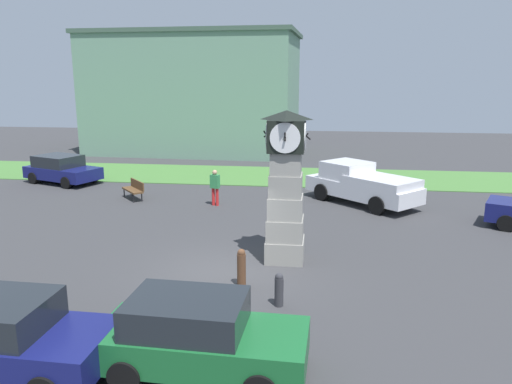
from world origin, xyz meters
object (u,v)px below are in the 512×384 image
Objects in this scene: bollard_mid_row at (279,289)px; pickup_truck at (362,184)px; pedestrian_near_bench at (215,185)px; car_near_tower at (5,336)px; bench at (134,188)px; car_by_building at (198,336)px; bollard_near_tower at (241,267)px; car_far_lot at (62,169)px; clock_tower at (286,189)px.

pickup_truck reaches higher than bollard_mid_row.
bollard_mid_row is at bearing -69.14° from pedestrian_near_bench.
car_near_tower reaches higher than bench.
car_by_building reaches higher than bollard_mid_row.
car_far_lot reaches higher than bollard_near_tower.
car_far_lot reaches higher than bench.
car_far_lot is at bearing 170.85° from pickup_truck.
bollard_near_tower is at bearing -54.57° from bench.
car_near_tower is 0.76× the size of pickup_truck.
car_near_tower reaches higher than bollard_near_tower.
pedestrian_near_bench is at bearing -9.59° from bench.
pedestrian_near_bench is (9.47, -3.81, 0.17)m from car_far_lot.
pedestrian_near_bench reaches higher than bollard_near_tower.
pickup_truck is (16.11, -2.59, 0.16)m from car_far_lot.
car_near_tower is (-3.92, -4.78, 0.24)m from bollard_near_tower.
car_near_tower is 14.49m from bench.
clock_tower is 0.90× the size of pickup_truck.
car_near_tower is at bearing -144.15° from bollard_mid_row.
pickup_truck reaches higher than bench.
bench is at bearing 101.12° from car_near_tower.
bench is at bearing 170.41° from pedestrian_near_bench.
car_far_lot is at bearing 115.18° from car_near_tower.
pedestrian_near_bench is (-3.66, 6.54, -1.39)m from clock_tower.
bollard_mid_row is at bearing -88.40° from clock_tower.
bollard_mid_row is 0.20× the size of car_far_lot.
car_by_building is at bearing -54.75° from car_far_lot.
bench is at bearing 115.49° from car_by_building.
car_far_lot is 6.20m from bench.
pickup_truck is (4.22, 14.23, 0.14)m from car_by_building.
car_near_tower is 0.96× the size of car_by_building.
clock_tower is at bearing -111.00° from pickup_truck.
pedestrian_near_bench is at bearing 100.55° from car_by_building.
car_far_lot is at bearing 133.87° from bollard_near_tower.
bollard_mid_row is 3.43m from car_by_building.
bench is (-7.77, 7.23, -1.81)m from clock_tower.
pickup_truck reaches higher than pedestrian_near_bench.
car_near_tower is at bearing -78.88° from bench.
bollard_mid_row is 0.21× the size of car_by_building.
bollard_near_tower is at bearing 87.50° from car_by_building.
car_by_building reaches higher than car_far_lot.
bollard_mid_row is (1.15, -1.11, -0.10)m from bollard_near_tower.
car_near_tower is at bearing -172.09° from car_by_building.
pedestrian_near_bench is at bearing -21.94° from car_far_lot.
bench is (5.36, -3.12, -0.25)m from car_far_lot.
bollard_mid_row is 0.17× the size of pickup_truck.
bollard_near_tower is 4.27m from car_by_building.
car_near_tower is at bearing -118.35° from pickup_truck.
bollard_mid_row is at bearing -104.59° from pickup_truck.
car_far_lot is at bearing 125.25° from car_by_building.
pedestrian_near_bench is (-3.76, 9.86, 0.49)m from bollard_mid_row.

